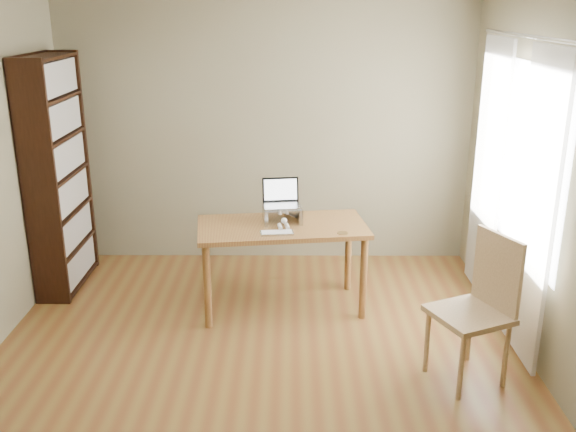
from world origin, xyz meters
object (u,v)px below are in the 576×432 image
object	(u,v)px
laptop	(282,199)
keyboard	(277,233)
bookshelf	(58,175)
cat	(281,213)
chair	(482,305)
desk	(282,236)

from	to	relation	value
laptop	keyboard	world-z (taller)	laptop
bookshelf	cat	size ratio (longest dim) A/B	4.28
keyboard	chair	size ratio (longest dim) A/B	0.26
keyboard	cat	distance (m)	0.34
desk	laptop	size ratio (longest dim) A/B	4.42
cat	desk	bearing A→B (deg)	-94.58
desk	cat	distance (m)	0.20
bookshelf	cat	distance (m)	2.04
keyboard	cat	xyz separation A→B (m)	(0.03, 0.33, 0.06)
cat	keyboard	bearing A→B (deg)	-103.64
bookshelf	laptop	world-z (taller)	bookshelf
bookshelf	cat	bearing A→B (deg)	-10.59
keyboard	laptop	bearing A→B (deg)	77.72
laptop	keyboard	xyz separation A→B (m)	(-0.04, -0.35, -0.18)
desk	bookshelf	bearing A→B (deg)	158.90
desk	chair	size ratio (longest dim) A/B	1.41
cat	bookshelf	bearing A→B (deg)	161.33
chair	keyboard	bearing A→B (deg)	123.08
desk	chair	world-z (taller)	chair
laptop	keyboard	bearing A→B (deg)	-103.80
keyboard	cat	size ratio (longest dim) A/B	0.56
desk	cat	xyz separation A→B (m)	(-0.01, 0.11, 0.17)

